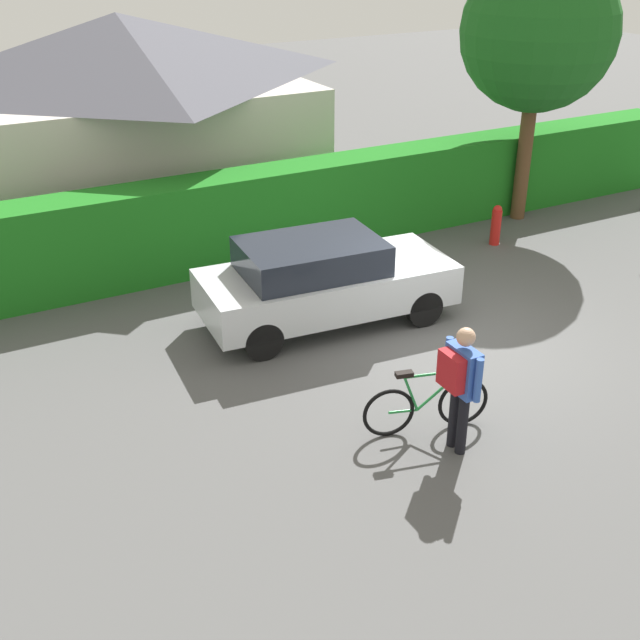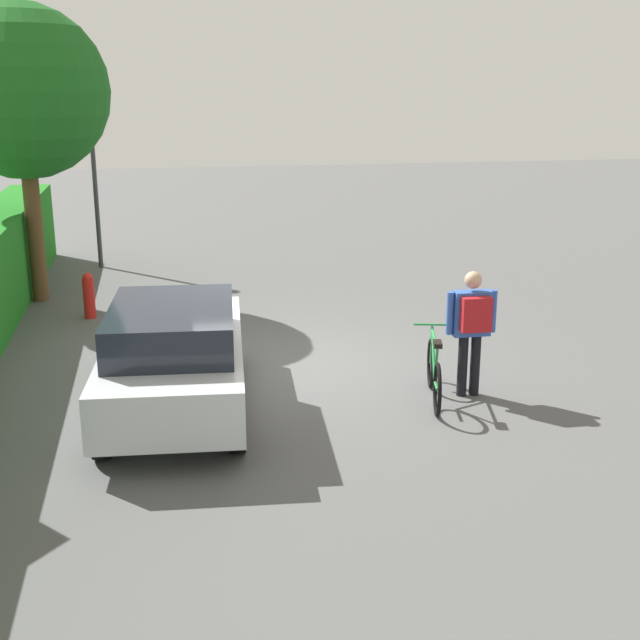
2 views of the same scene
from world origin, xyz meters
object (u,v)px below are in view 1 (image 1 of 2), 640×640
Objects in this scene: parked_car_near at (323,280)px; person_rider at (460,378)px; bicycle at (426,405)px; tree_kerbside at (539,32)px; fire_hydrant at (496,224)px.

person_rider is (-0.23, -3.80, 0.27)m from parked_car_near.
bicycle is 0.82m from person_rider.
parked_car_near is 0.77× the size of tree_kerbside.
person_rider is at bearing -82.11° from bicycle.
fire_hydrant is (4.88, 5.18, -0.61)m from person_rider.
person_rider reaches higher than bicycle.
person_rider is at bearing -133.30° from fire_hydrant.
tree_kerbside is (6.40, 5.67, 3.44)m from bicycle.
parked_car_near reaches higher than fire_hydrant.
tree_kerbside reaches higher than person_rider.
person_rider is (0.07, -0.51, 0.64)m from bicycle.
tree_kerbside is (6.33, 6.18, 2.80)m from person_rider.
fire_hydrant is at bearing -145.42° from tree_kerbside.
fire_hydrant is at bearing 43.30° from bicycle.
fire_hydrant is (4.95, 4.66, 0.03)m from bicycle.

